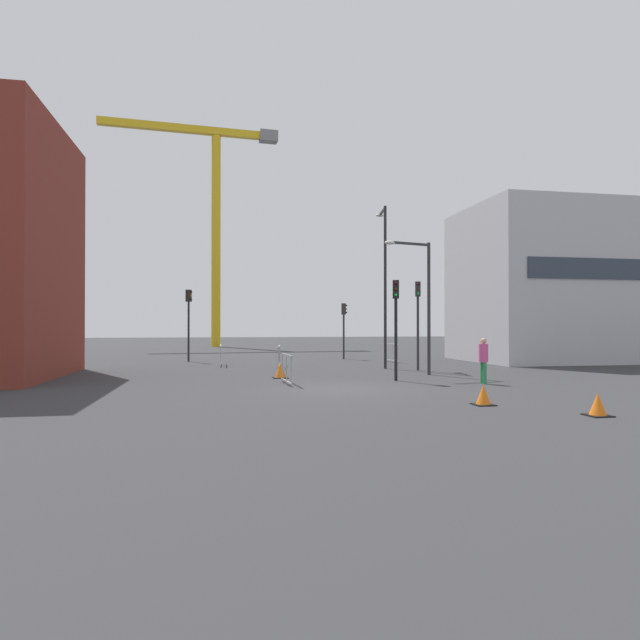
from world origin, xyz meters
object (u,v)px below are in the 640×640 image
object	(u,v)px
traffic_light_near	(396,313)
construction_crane	(212,199)
streetlamp_tall	(384,274)
traffic_light_crosswalk	(189,314)
pedestrian_walking	(483,357)
traffic_cone_orange	(483,396)
streetlamp_short	(422,293)
traffic_light_island	(344,321)
traffic_cone_on_verge	(598,405)
traffic_cone_striped	(281,371)
traffic_light_corner	(418,311)

from	to	relation	value
traffic_light_near	construction_crane	bearing A→B (deg)	101.75
streetlamp_tall	traffic_light_crosswalk	bearing A→B (deg)	144.95
traffic_light_near	pedestrian_walking	xyz separation A→B (m)	(2.78, -1.61, -1.63)
construction_crane	traffic_cone_orange	bearing A→B (deg)	-79.73
construction_crane	streetlamp_tall	distance (m)	31.88
traffic_light_crosswalk	construction_crane	bearing A→B (deg)	87.14
streetlamp_short	traffic_light_crosswalk	size ratio (longest dim) A/B	1.35
traffic_light_island	traffic_cone_orange	distance (m)	20.08
traffic_light_near	traffic_light_island	distance (m)	13.49
construction_crane	traffic_cone_on_verge	size ratio (longest dim) A/B	40.52
construction_crane	traffic_cone_orange	distance (m)	44.53
traffic_cone_striped	traffic_cone_on_verge	size ratio (longest dim) A/B	1.16
streetlamp_tall	traffic_cone_striped	bearing A→B (deg)	-144.34
traffic_cone_orange	traffic_light_island	bearing A→B (deg)	87.56
construction_crane	traffic_cone_striped	distance (m)	36.17
streetlamp_tall	streetlamp_short	world-z (taller)	streetlamp_tall
streetlamp_short	pedestrian_walking	size ratio (longest dim) A/B	3.41
traffic_light_crosswalk	traffic_cone_orange	size ratio (longest dim) A/B	7.85
traffic_light_near	traffic_light_corner	world-z (taller)	traffic_light_corner
traffic_light_corner	pedestrian_walking	distance (m)	6.32
traffic_light_island	pedestrian_walking	world-z (taller)	traffic_light_island
traffic_light_corner	traffic_light_near	bearing A→B (deg)	-120.14
streetlamp_short	traffic_cone_orange	bearing A→B (deg)	-100.66
pedestrian_walking	traffic_cone_striped	distance (m)	7.86
traffic_light_island	traffic_cone_orange	xyz separation A→B (m)	(-0.85, -19.95, -2.13)
construction_crane	traffic_light_crosswalk	size ratio (longest dim) A/B	5.21
traffic_light_island	traffic_cone_on_verge	bearing A→B (deg)	-87.53
traffic_light_corner	traffic_cone_orange	bearing A→B (deg)	-102.05
traffic_cone_striped	traffic_cone_orange	xyz separation A→B (m)	(4.46, -8.40, -0.04)
traffic_light_island	traffic_cone_on_verge	distance (m)	22.19
streetlamp_tall	traffic_cone_on_verge	size ratio (longest dim) A/B	14.78
streetlamp_tall	pedestrian_walking	bearing A→B (deg)	-79.66
pedestrian_walking	streetlamp_tall	bearing A→B (deg)	100.34
streetlamp_short	traffic_light_corner	xyz separation A→B (m)	(0.73, 2.40, -0.71)
construction_crane	traffic_light_island	size ratio (longest dim) A/B	6.26
traffic_light_corner	traffic_cone_orange	distance (m)	11.49
construction_crane	traffic_light_near	world-z (taller)	construction_crane
construction_crane	streetlamp_tall	xyz separation A→B (m)	(8.68, -29.03, -9.94)
construction_crane	pedestrian_walking	distance (m)	40.31
traffic_light_crosswalk	traffic_light_corner	bearing A→B (deg)	-37.33
construction_crane	streetlamp_short	size ratio (longest dim) A/B	3.86
streetlamp_short	traffic_light_island	world-z (taller)	streetlamp_short
traffic_light_crosswalk	traffic_light_island	distance (m)	9.50
traffic_light_near	traffic_cone_on_verge	distance (m)	9.16
streetlamp_tall	traffic_light_near	xyz separation A→B (m)	(-1.41, -5.94, -2.09)
traffic_light_island	pedestrian_walking	xyz separation A→B (m)	(1.69, -15.05, -1.41)
traffic_light_corner	traffic_cone_striped	distance (m)	7.68
traffic_light_near	traffic_cone_striped	bearing A→B (deg)	155.80
traffic_light_island	traffic_cone_orange	world-z (taller)	traffic_light_island
construction_crane	traffic_cone_striped	bearing A→B (deg)	-84.73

